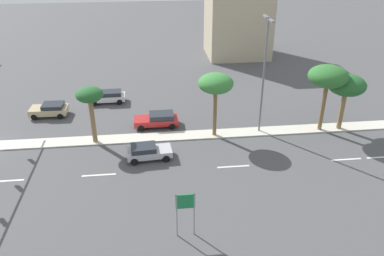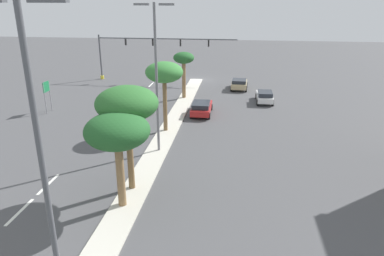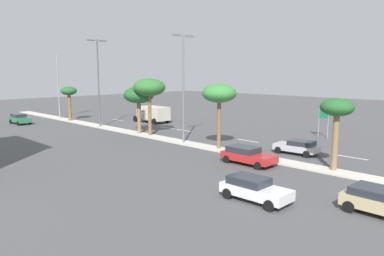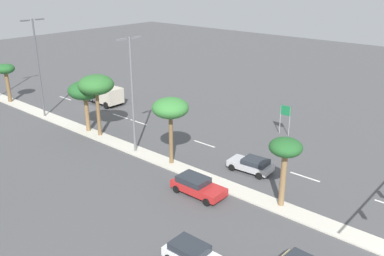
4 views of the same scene
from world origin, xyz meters
name	(u,v)px [view 1 (image 1 of 4)]	position (x,y,z in m)	size (l,w,h in m)	color
ground_plane	(267,132)	(0.00, 27.48, 0.00)	(160.00, 160.00, 0.00)	#4C4C4F
median_curb	(342,127)	(0.00, 35.33, 0.06)	(1.80, 70.66, 0.12)	beige
lane_stripe_inboard	(6,181)	(5.95, 4.00, 0.01)	(0.20, 2.80, 0.01)	silver
lane_stripe_near	(99,175)	(5.95, 11.38, 0.01)	(0.20, 2.80, 0.01)	silver
lane_stripe_center	(233,167)	(5.95, 22.75, 0.01)	(0.20, 2.80, 0.01)	silver
lane_stripe_leading	(346,159)	(5.95, 32.91, 0.01)	(0.20, 2.80, 0.01)	silver
lane_stripe_mid	(381,157)	(5.95, 36.23, 0.01)	(0.20, 2.80, 0.01)	silver
directional_road_sign	(185,207)	(13.77, 17.85, 2.34)	(0.10, 1.25, 3.30)	gray
commercial_building	(238,16)	(-26.52, 30.02, 6.19)	(8.79, 9.66, 12.36)	tan
palm_tree_far	(90,97)	(0.27, 10.53, 4.66)	(2.46, 2.46, 5.47)	olive
palm_tree_near	(216,84)	(0.22, 22.03, 5.39)	(3.31, 3.31, 6.28)	brown
palm_tree_leading	(328,77)	(0.25, 32.80, 5.67)	(3.77, 3.77, 6.67)	brown
palm_tree_right	(347,86)	(0.23, 34.85, 4.69)	(3.65, 3.65, 5.66)	olive
street_lamp_right	(264,69)	(-0.16, 26.63, 6.59)	(2.90, 0.24, 11.21)	slate
sedan_tan_mid	(50,109)	(-6.32, 5.06, 0.76)	(2.23, 3.98, 1.40)	tan
sedan_silver_far	(148,151)	(3.74, 15.49, 0.71)	(2.21, 4.06, 1.31)	#B2B2B7
sedan_red_center	(158,119)	(-2.51, 16.58, 0.76)	(2.08, 4.49, 1.41)	red
sedan_white_near	(108,96)	(-9.31, 11.06, 0.74)	(1.95, 4.15, 1.38)	silver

